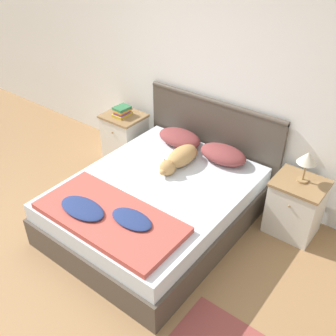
% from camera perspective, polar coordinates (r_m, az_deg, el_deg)
% --- Properties ---
extents(ground_plane, '(16.00, 16.00, 0.00)m').
position_cam_1_polar(ground_plane, '(3.74, -13.85, -15.48)').
color(ground_plane, '#997047').
extents(wall_back, '(9.00, 0.06, 2.55)m').
position_cam_1_polar(wall_back, '(4.31, 6.02, 13.47)').
color(wall_back, white).
rests_on(wall_back, ground_plane).
extents(bed, '(1.60, 1.99, 0.50)m').
position_cam_1_polar(bed, '(3.99, -1.76, -5.46)').
color(bed, '#4C4238').
rests_on(bed, ground_plane).
extents(headboard, '(1.68, 0.06, 1.04)m').
position_cam_1_polar(headboard, '(4.51, 6.40, 4.08)').
color(headboard, '#4C4238').
rests_on(headboard, ground_plane).
extents(nightstand_left, '(0.49, 0.44, 0.60)m').
position_cam_1_polar(nightstand_left, '(5.07, -6.29, 4.61)').
color(nightstand_left, silver).
rests_on(nightstand_left, ground_plane).
extents(nightstand_right, '(0.49, 0.44, 0.60)m').
position_cam_1_polar(nightstand_right, '(4.08, 17.98, -5.36)').
color(nightstand_right, silver).
rests_on(nightstand_right, ground_plane).
extents(pillow_left, '(0.52, 0.33, 0.16)m').
position_cam_1_polar(pillow_left, '(4.46, 1.69, 4.41)').
color(pillow_left, brown).
rests_on(pillow_left, bed).
extents(pillow_right, '(0.52, 0.33, 0.16)m').
position_cam_1_polar(pillow_right, '(4.20, 8.00, 1.98)').
color(pillow_right, brown).
rests_on(pillow_right, bed).
extents(quilt, '(1.34, 0.64, 0.10)m').
position_cam_1_polar(quilt, '(3.47, -8.64, -6.97)').
color(quilt, '#BC4C42').
rests_on(quilt, bed).
extents(dog, '(0.22, 0.65, 0.18)m').
position_cam_1_polar(dog, '(4.08, 1.66, 1.42)').
color(dog, tan).
rests_on(dog, bed).
extents(book_stack, '(0.17, 0.22, 0.11)m').
position_cam_1_polar(book_stack, '(4.90, -6.65, 8.17)').
color(book_stack, gold).
rests_on(book_stack, nightstand_left).
extents(table_lamp, '(0.18, 0.18, 0.32)m').
position_cam_1_polar(table_lamp, '(3.80, 19.56, 1.21)').
color(table_lamp, '#9E7A4C').
rests_on(table_lamp, nightstand_right).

